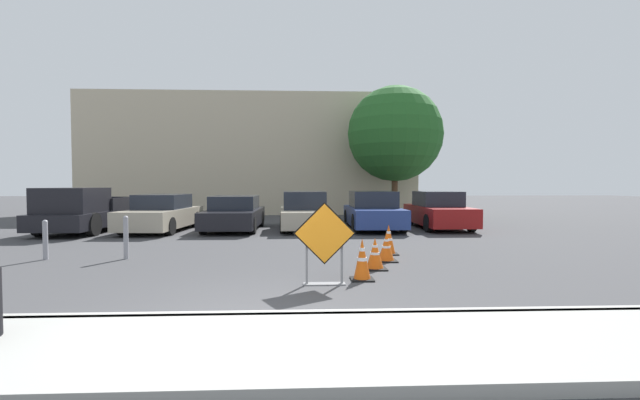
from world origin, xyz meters
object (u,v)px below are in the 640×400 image
road_closed_sign (324,240)px  parked_car_nearest (162,214)px  traffic_cone_nearest (362,260)px  traffic_cone_third (386,247)px  traffic_cone_fourth (389,240)px  parked_car_third (304,212)px  traffic_cone_second (375,254)px  parked_car_fourth (373,212)px  bollard_nearest (126,236)px  pickup_truck (84,212)px  parked_car_fifth (438,211)px  bollard_second (45,239)px  parked_car_second (234,214)px

road_closed_sign → parked_car_nearest: road_closed_sign is taller
traffic_cone_nearest → traffic_cone_third: 2.02m
traffic_cone_fourth → parked_car_third: 6.46m
traffic_cone_third → parked_car_third: parked_car_third is taller
traffic_cone_second → traffic_cone_third: 0.97m
parked_car_fourth → bollard_nearest: 9.23m
parked_car_nearest → parked_car_third: 5.32m
traffic_cone_second → pickup_truck: (-9.35, 7.17, 0.42)m
parked_car_fourth → parked_car_fifth: bearing=-171.9°
traffic_cone_third → parked_car_nearest: bearing=136.9°
pickup_truck → parked_car_nearest: 2.68m
traffic_cone_third → parked_car_third: 7.30m
road_closed_sign → traffic_cone_fourth: (1.77, 3.15, -0.42)m
road_closed_sign → traffic_cone_third: size_ratio=2.22×
traffic_cone_fourth → parked_car_fourth: parked_car_fourth is taller
traffic_cone_nearest → bollard_second: size_ratio=0.83×
pickup_truck → bollard_nearest: pickup_truck is taller
bollard_nearest → traffic_cone_nearest: bearing=-25.0°
traffic_cone_fourth → parked_car_second: parked_car_second is taller
traffic_cone_third → pickup_truck: 11.62m
traffic_cone_nearest → parked_car_nearest: (-6.28, 8.48, 0.26)m
traffic_cone_third → parked_car_fifth: 7.95m
road_closed_sign → parked_car_fifth: (5.03, 9.34, -0.11)m
pickup_truck → parked_car_fifth: size_ratio=1.16×
parked_car_third → bollard_nearest: 7.73m
traffic_cone_third → bollard_nearest: (-6.00, 0.57, 0.22)m
traffic_cone_fourth → parked_car_fifth: parked_car_fifth is taller
parked_car_nearest → pickup_truck: bearing=11.1°
traffic_cone_third → parked_car_fourth: bearing=82.8°
bollard_second → traffic_cone_third: bearing=-4.2°
parked_car_fifth → road_closed_sign: bearing=62.0°
traffic_cone_nearest → parked_car_second: parked_car_second is taller
parked_car_fourth → bollard_nearest: bearing=42.1°
parked_car_fifth → bollard_second: parked_car_fifth is taller
traffic_cone_nearest → parked_car_fifth: 9.96m
parked_car_second → parked_car_third: bearing=-173.6°
traffic_cone_third → traffic_cone_second: bearing=-115.1°
traffic_cone_second → parked_car_fourth: 7.75m
road_closed_sign → bollard_nearest: (-4.48, 2.78, -0.24)m
parked_car_fifth → bollard_second: size_ratio=4.74×
parked_car_nearest → parked_car_third: parked_car_third is taller
pickup_truck → parked_car_third: 8.00m
traffic_cone_third → parked_car_second: (-4.45, 6.80, 0.29)m
road_closed_sign → parked_car_second: 9.48m
traffic_cone_fourth → parked_car_fourth: size_ratio=0.18×
parked_car_second → parked_car_fifth: parked_car_fifth is taller
road_closed_sign → bollard_second: bearing=156.2°
parked_car_second → parked_car_nearest: bearing=4.4°
traffic_cone_nearest → bollard_nearest: size_ratio=0.75×
traffic_cone_second → bollard_second: bollard_second is taller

